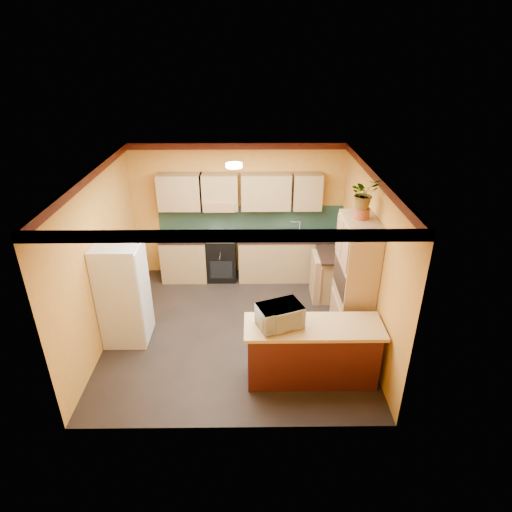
{
  "coord_description": "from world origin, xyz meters",
  "views": [
    {
      "loc": [
        0.27,
        -5.98,
        4.37
      ],
      "look_at": [
        0.34,
        0.45,
        1.15
      ],
      "focal_mm": 30.0,
      "sensor_mm": 36.0,
      "label": 1
    }
  ],
  "objects_px": {
    "breakfast_bar": "(312,354)",
    "pantry": "(354,283)",
    "base_cabinets_back": "(253,258)",
    "microwave": "(280,316)",
    "fridge": "(123,293)",
    "stove": "(222,257)"
  },
  "relations": [
    {
      "from": "base_cabinets_back",
      "to": "microwave",
      "type": "relative_size",
      "value": 6.31
    },
    {
      "from": "stove",
      "to": "breakfast_bar",
      "type": "xyz_separation_m",
      "value": [
        1.45,
        -3.02,
        -0.02
      ]
    },
    {
      "from": "stove",
      "to": "fridge",
      "type": "bearing_deg",
      "value": -124.9
    },
    {
      "from": "base_cabinets_back",
      "to": "breakfast_bar",
      "type": "xyz_separation_m",
      "value": [
        0.82,
        -3.02,
        0.0
      ]
    },
    {
      "from": "stove",
      "to": "microwave",
      "type": "distance_m",
      "value": 3.23
    },
    {
      "from": "pantry",
      "to": "base_cabinets_back",
      "type": "bearing_deg",
      "value": 126.81
    },
    {
      "from": "pantry",
      "to": "microwave",
      "type": "height_order",
      "value": "pantry"
    },
    {
      "from": "breakfast_bar",
      "to": "stove",
      "type": "bearing_deg",
      "value": 115.68
    },
    {
      "from": "base_cabinets_back",
      "to": "breakfast_bar",
      "type": "relative_size",
      "value": 2.03
    },
    {
      "from": "fridge",
      "to": "breakfast_bar",
      "type": "distance_m",
      "value": 3.06
    },
    {
      "from": "fridge",
      "to": "stove",
      "type": "bearing_deg",
      "value": 55.1
    },
    {
      "from": "base_cabinets_back",
      "to": "microwave",
      "type": "bearing_deg",
      "value": -83.32
    },
    {
      "from": "pantry",
      "to": "fridge",
      "type": "bearing_deg",
      "value": 178.95
    },
    {
      "from": "stove",
      "to": "fridge",
      "type": "height_order",
      "value": "fridge"
    },
    {
      "from": "base_cabinets_back",
      "to": "fridge",
      "type": "xyz_separation_m",
      "value": [
        -2.04,
        -2.02,
        0.41
      ]
    },
    {
      "from": "pantry",
      "to": "breakfast_bar",
      "type": "relative_size",
      "value": 1.17
    },
    {
      "from": "stove",
      "to": "microwave",
      "type": "relative_size",
      "value": 1.57
    },
    {
      "from": "fridge",
      "to": "microwave",
      "type": "xyz_separation_m",
      "value": [
        2.39,
        -0.99,
        0.24
      ]
    },
    {
      "from": "fridge",
      "to": "microwave",
      "type": "bearing_deg",
      "value": -22.56
    },
    {
      "from": "breakfast_bar",
      "to": "pantry",
      "type": "bearing_deg",
      "value": 51.46
    },
    {
      "from": "pantry",
      "to": "microwave",
      "type": "bearing_deg",
      "value": -142.54
    },
    {
      "from": "breakfast_bar",
      "to": "microwave",
      "type": "xyz_separation_m",
      "value": [
        -0.47,
        0.0,
        0.65
      ]
    }
  ]
}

